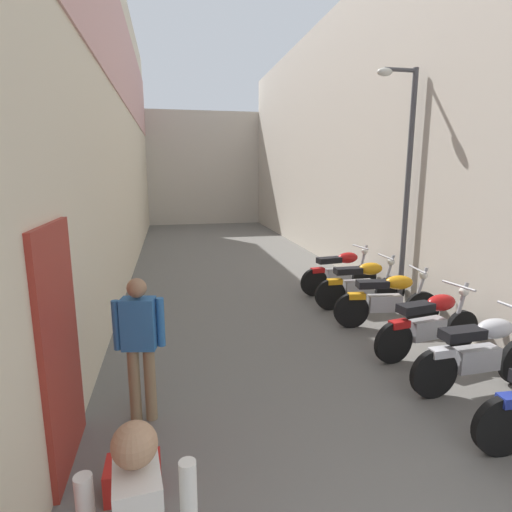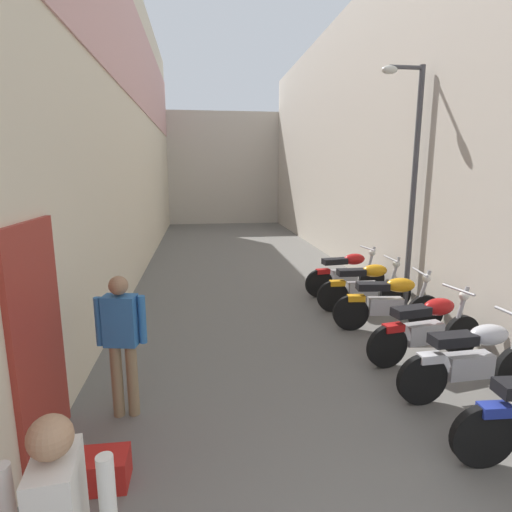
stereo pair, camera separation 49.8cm
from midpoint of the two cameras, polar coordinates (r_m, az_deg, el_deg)
name	(u,v)px [view 2 (the right image)]	position (r m, az deg, el deg)	size (l,w,h in m)	color
ground_plane	(259,292)	(9.20, 2.00, -4.98)	(36.78, 36.78, 0.00)	#66635E
building_left	(126,119)	(10.82, -16.21, 17.74)	(0.45, 20.78, 7.65)	beige
building_right	(361,138)	(11.61, 15.48, 15.38)	(0.45, 20.78, 6.94)	beige
building_far_end	(223,169)	(22.13, -3.96, 11.92)	(8.53, 2.00, 5.52)	beige
motorcycle_third	(473,359)	(5.63, 30.11, -12.18)	(1.85, 0.58, 1.04)	black
motorcycle_fourth	(427,327)	(6.38, 24.65, -8.94)	(1.84, 0.58, 1.04)	black
motorcycle_fifth	(389,301)	(7.34, 19.77, -5.92)	(1.85, 0.58, 1.04)	black
motorcycle_sixth	(365,285)	(8.21, 16.55, -3.89)	(1.85, 0.58, 1.04)	black
motorcycle_seventh	(347,272)	(9.12, 13.93, -2.21)	(1.84, 0.58, 1.04)	black
pedestrian_mid_alley	(122,336)	(4.59, -15.04, -10.65)	(0.52, 0.26, 1.57)	#8C7251
plastic_crate	(102,470)	(4.07, -16.83, -26.48)	(0.44, 0.32, 0.28)	red
street_lamp	(410,172)	(8.18, 22.14, 10.62)	(0.79, 0.18, 4.42)	#47474C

